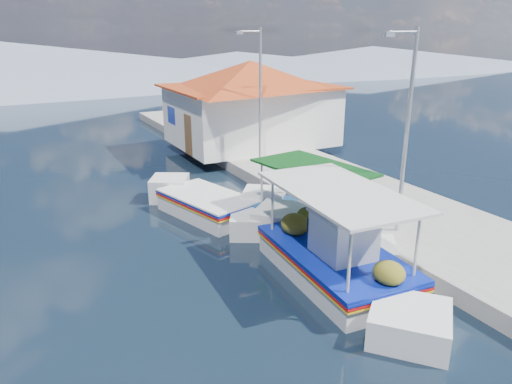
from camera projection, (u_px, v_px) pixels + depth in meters
name	position (u px, v px, depth m)	size (l,w,h in m)	color
ground	(309.00, 315.00, 11.34)	(160.00, 160.00, 0.00)	black
quay	(349.00, 194.00, 18.89)	(5.00, 44.00, 0.50)	#A4A099
bollards	(316.00, 199.00, 17.21)	(0.20, 17.20, 0.30)	#A5A8AD
main_caique	(333.00, 258.00, 12.99)	(2.82, 8.43, 2.78)	silver
caique_green_canopy	(310.00, 224.00, 15.63)	(2.76, 6.97, 2.63)	silver
caique_blue_hull	(207.00, 206.00, 17.40)	(3.12, 6.43, 1.19)	silver
harbor_building	(251.00, 101.00, 25.75)	(10.49, 10.49, 4.40)	white
lamp_post_near	(405.00, 123.00, 13.77)	(1.21, 0.14, 6.00)	#A5A8AD
lamp_post_far	(258.00, 90.00, 21.31)	(1.21, 0.14, 6.00)	#A5A8AD
mountain_ridge	(105.00, 66.00, 60.48)	(171.40, 96.00, 5.50)	slate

